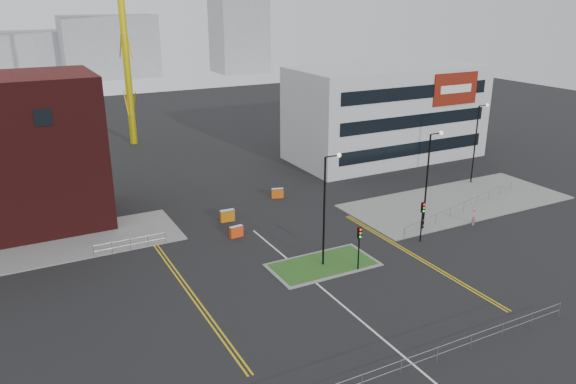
{
  "coord_description": "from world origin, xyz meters",
  "views": [
    {
      "loc": [
        -19.41,
        -26.56,
        20.35
      ],
      "look_at": [
        1.17,
        12.44,
        5.0
      ],
      "focal_mm": 35.0,
      "sensor_mm": 36.0,
      "label": 1
    }
  ],
  "objects": [
    {
      "name": "barrier_left",
      "position": [
        -1.26,
        20.29,
        0.63
      ],
      "size": [
        1.39,
        0.53,
        1.16
      ],
      "color": "#C46A0A",
      "rests_on": "ground"
    },
    {
      "name": "pedestrian",
      "position": [
        19.03,
        8.67,
        0.8
      ],
      "size": [
        0.69,
        0.58,
        1.6
      ],
      "primitive_type": "imported",
      "rotation": [
        0.0,
        0.0,
        0.41
      ],
      "color": "#C07C91",
      "rests_on": "ground"
    },
    {
      "name": "island_kerb",
      "position": [
        2.0,
        8.0,
        0.04
      ],
      "size": [
        8.6,
        4.6,
        0.08
      ],
      "primitive_type": "cube",
      "color": "slate",
      "rests_on": "ground"
    },
    {
      "name": "office_block",
      "position": [
        26.01,
        31.97,
        6.0
      ],
      "size": [
        25.0,
        12.2,
        12.0
      ],
      "color": "silver",
      "rests_on": "ground"
    },
    {
      "name": "pavement_left",
      "position": [
        -20.0,
        22.0,
        0.06
      ],
      "size": [
        28.0,
        8.0,
        0.12
      ],
      "primitive_type": "cube",
      "color": "slate",
      "rests_on": "ground"
    },
    {
      "name": "skyline_d",
      "position": [
        -8.0,
        140.0,
        6.0
      ],
      "size": [
        30.0,
        12.0,
        12.0
      ],
      "primitive_type": "cube",
      "color": "gray",
      "rests_on": "ground"
    },
    {
      "name": "railing_right",
      "position": [
        20.5,
        11.5,
        0.78
      ],
      "size": [
        19.05,
        5.05,
        1.1
      ],
      "color": "gray",
      "rests_on": "ground"
    },
    {
      "name": "pavement_right",
      "position": [
        22.0,
        14.0,
        0.06
      ],
      "size": [
        24.0,
        10.0,
        0.12
      ],
      "primitive_type": "cube",
      "color": "slate",
      "rests_on": "ground"
    },
    {
      "name": "streetlamp_right_far",
      "position": [
        28.22,
        18.0,
        5.41
      ],
      "size": [
        1.46,
        0.36,
        9.18
      ],
      "color": "black",
      "rests_on": "ground"
    },
    {
      "name": "yellow_right_a",
      "position": [
        9.5,
        6.0,
        0.01
      ],
      "size": [
        0.12,
        20.0,
        0.01
      ],
      "primitive_type": "cube",
      "color": "gold",
      "rests_on": "ground"
    },
    {
      "name": "skyline_c",
      "position": [
        45.0,
        125.0,
        14.0
      ],
      "size": [
        14.0,
        12.0,
        28.0
      ],
      "primitive_type": "cube",
      "color": "gray",
      "rests_on": "ground"
    },
    {
      "name": "streetlamp_island",
      "position": [
        2.22,
        8.0,
        5.41
      ],
      "size": [
        1.46,
        0.36,
        9.18
      ],
      "color": "black",
      "rests_on": "ground"
    },
    {
      "name": "streetlamp_right_near",
      "position": [
        14.22,
        10.0,
        5.41
      ],
      "size": [
        1.46,
        0.36,
        9.18
      ],
      "color": "black",
      "rests_on": "ground"
    },
    {
      "name": "grass_island",
      "position": [
        2.0,
        8.0,
        0.06
      ],
      "size": [
        8.0,
        4.0,
        0.12
      ],
      "primitive_type": "cube",
      "color": "#214F1A",
      "rests_on": "ground"
    },
    {
      "name": "yellow_left_b",
      "position": [
        -8.7,
        10.0,
        0.01
      ],
      "size": [
        0.12,
        24.0,
        0.01
      ],
      "primitive_type": "cube",
      "color": "gold",
      "rests_on": "ground"
    },
    {
      "name": "railing_left",
      "position": [
        -11.0,
        18.0,
        0.74
      ],
      "size": [
        6.05,
        0.05,
        1.1
      ],
      "color": "gray",
      "rests_on": "ground"
    },
    {
      "name": "barrier_right",
      "position": [
        6.0,
        24.0,
        0.57
      ],
      "size": [
        1.31,
        0.77,
        1.05
      ],
      "color": "#D6530B",
      "rests_on": "ground"
    },
    {
      "name": "railing_front",
      "position": [
        0.0,
        -6.0,
        0.78
      ],
      "size": [
        24.05,
        0.05,
        1.1
      ],
      "color": "gray",
      "rests_on": "ground"
    },
    {
      "name": "yellow_left_a",
      "position": [
        -9.0,
        10.0,
        0.01
      ],
      "size": [
        0.12,
        24.0,
        0.01
      ],
      "primitive_type": "cube",
      "color": "gold",
      "rests_on": "ground"
    },
    {
      "name": "centre_line",
      "position": [
        0.0,
        2.0,
        0.01
      ],
      "size": [
        0.15,
        30.0,
        0.01
      ],
      "primitive_type": "cube",
      "color": "silver",
      "rests_on": "ground"
    },
    {
      "name": "traffic_light_island",
      "position": [
        4.0,
        5.98,
        2.57
      ],
      "size": [
        0.28,
        0.33,
        3.65
      ],
      "color": "black",
      "rests_on": "ground"
    },
    {
      "name": "traffic_light_right",
      "position": [
        12.0,
        7.98,
        2.57
      ],
      "size": [
        0.28,
        0.33,
        3.65
      ],
      "color": "black",
      "rests_on": "ground"
    },
    {
      "name": "skyline_b",
      "position": [
        10.0,
        130.0,
        8.0
      ],
      "size": [
        24.0,
        12.0,
        16.0
      ],
      "primitive_type": "cube",
      "color": "gray",
      "rests_on": "ground"
    },
    {
      "name": "barrier_mid",
      "position": [
        -1.94,
        16.47,
        0.56
      ],
      "size": [
        1.25,
        0.51,
        1.03
      ],
      "color": "#F0400D",
      "rests_on": "ground"
    },
    {
      "name": "ground",
      "position": [
        0.0,
        0.0,
        0.0
      ],
      "size": [
        200.0,
        200.0,
        0.0
      ],
      "primitive_type": "plane",
      "color": "black",
      "rests_on": "ground"
    },
    {
      "name": "yellow_right_b",
      "position": [
        9.8,
        6.0,
        0.01
      ],
      "size": [
        0.12,
        20.0,
        0.01
      ],
      "primitive_type": "cube",
      "color": "gold",
      "rests_on": "ground"
    }
  ]
}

